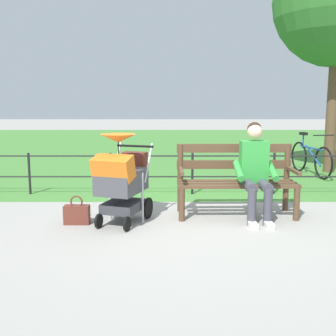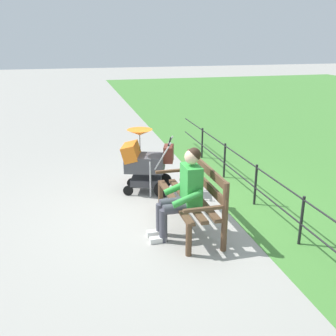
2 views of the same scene
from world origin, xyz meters
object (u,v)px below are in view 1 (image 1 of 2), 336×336
person_on_bench (255,168)px  stroller (122,178)px  park_bench (236,177)px  handbag (77,214)px  bicycle (310,158)px

person_on_bench → stroller: (1.73, 0.21, -0.08)m
park_bench → person_on_bench: size_ratio=1.26×
handbag → bicycle: 5.44m
person_on_bench → bicycle: bearing=-119.7°
stroller → bicycle: 5.00m
park_bench → person_on_bench: (-0.22, 0.22, 0.15)m
stroller → bicycle: stroller is taller
handbag → park_bench: bearing=-167.7°
park_bench → person_on_bench: 0.35m
stroller → handbag: size_ratio=3.11×
handbag → bicycle: (-4.16, -3.49, 0.24)m
person_on_bench → bicycle: (-1.86, -3.26, -0.31)m
bicycle → handbag: bearing=39.9°
bicycle → stroller: bearing=44.0°
person_on_bench → stroller: size_ratio=1.11×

